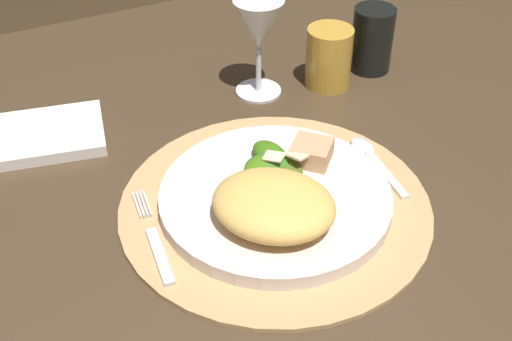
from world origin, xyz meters
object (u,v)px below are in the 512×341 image
Objects in this scene: fork at (154,240)px; amber_tumbler at (329,57)px; napkin at (46,135)px; spoon at (371,156)px; dark_tumbler at (372,39)px; dinner_plate at (275,198)px; dining_table at (222,250)px; wine_glass at (259,29)px.

fork is 1.72× the size of amber_tumbler.
napkin is at bearing 103.51° from fork.
spoon is 0.24m from dark_tumbler.
dining_table is at bearing 130.23° from dinner_plate.
fork is 0.35m from wine_glass.
amber_tumbler is 0.90× the size of dark_tumbler.
dark_tumbler is (0.33, 0.17, 0.15)m from dining_table.
napkin is at bearing 176.22° from dark_tumbler.
dinner_plate is at bearing -50.90° from napkin.
wine_glass is 1.61× the size of amber_tumbler.
spoon is at bearing -104.88° from amber_tumbler.
dining_table is 0.31m from wine_glass.
amber_tumbler is 0.08m from dark_tumbler.
wine_glass is at bearing 166.10° from amber_tumbler.
dark_tumbler reaches higher than amber_tumbler.
napkin is 1.67× the size of amber_tumbler.
dinner_plate is 2.72× the size of dark_tumbler.
napkin is at bearing 129.10° from dinner_plate.
dinner_plate reaches higher than napkin.
fork reaches higher than dining_table.
amber_tumbler reaches higher than napkin.
dining_table is 0.33m from amber_tumbler.
dark_tumbler is at bearing 26.84° from dining_table.
spoon is at bearing -9.09° from dining_table.
fork is at bearing -136.34° from wine_glass.
dining_table is at bearing -153.16° from dark_tumbler.
dinner_plate is at bearing -112.44° from wine_glass.
napkin is 0.41m from amber_tumbler.
dining_table is 10.26× the size of wine_glass.
dinner_plate is 0.33m from napkin.
fork is at bearing -176.02° from spoon.
dark_tumbler is at bearing -3.78° from napkin.
dining_table is 0.14m from dinner_plate.
wine_glass is (0.15, 0.18, 0.20)m from dining_table.
dark_tumbler is (0.08, 0.01, 0.00)m from amber_tumbler.
dark_tumbler is (0.43, 0.22, 0.04)m from fork.
wine_glass is at bearing 51.37° from dining_table.
dining_table is 9.60× the size of fork.
dining_table is 16.51× the size of amber_tumbler.
napkin reaches higher than spoon.
dining_table is 0.40m from dark_tumbler.
wine_glass is at bearing -3.42° from napkin.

